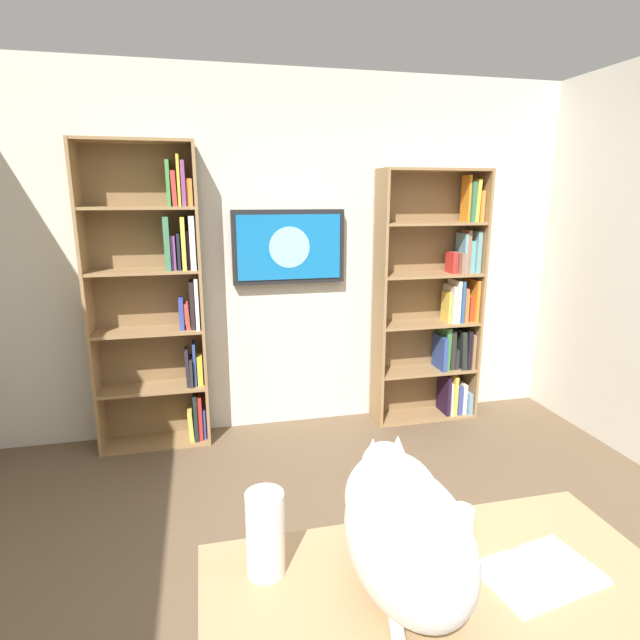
{
  "coord_description": "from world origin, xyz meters",
  "views": [
    {
      "loc": [
        0.67,
        1.66,
        1.81
      ],
      "look_at": [
        0.06,
        -1.0,
        1.14
      ],
      "focal_mm": 28.67,
      "sensor_mm": 36.0,
      "label": 1
    }
  ],
  "objects_px": {
    "desk": "(441,625)",
    "open_binder": "(540,573)",
    "paper_towel_roll": "(265,533)",
    "bookshelf_right": "(159,297)",
    "bookshelf_left": "(439,307)",
    "cat": "(402,525)",
    "wall_mounted_tv": "(289,247)",
    "coffee_mug": "(461,522)"
  },
  "relations": [
    {
      "from": "bookshelf_right",
      "to": "coffee_mug",
      "type": "distance_m",
      "value": 2.68
    },
    {
      "from": "wall_mounted_tv",
      "to": "paper_towel_roll",
      "type": "bearing_deg",
      "value": 78.75
    },
    {
      "from": "desk",
      "to": "paper_towel_roll",
      "type": "xyz_separation_m",
      "value": [
        0.47,
        -0.18,
        0.25
      ]
    },
    {
      "from": "cat",
      "to": "desk",
      "type": "bearing_deg",
      "value": 160.13
    },
    {
      "from": "open_binder",
      "to": "bookshelf_right",
      "type": "bearing_deg",
      "value": -65.49
    },
    {
      "from": "coffee_mug",
      "to": "bookshelf_left",
      "type": "bearing_deg",
      "value": -114.19
    },
    {
      "from": "cat",
      "to": "paper_towel_roll",
      "type": "xyz_separation_m",
      "value": [
        0.36,
        -0.14,
        -0.06
      ]
    },
    {
      "from": "bookshelf_right",
      "to": "wall_mounted_tv",
      "type": "distance_m",
      "value": 1.01
    },
    {
      "from": "open_binder",
      "to": "cat",
      "type": "bearing_deg",
      "value": -7.8
    },
    {
      "from": "wall_mounted_tv",
      "to": "coffee_mug",
      "type": "height_order",
      "value": "wall_mounted_tv"
    },
    {
      "from": "bookshelf_right",
      "to": "desk",
      "type": "height_order",
      "value": "bookshelf_right"
    },
    {
      "from": "bookshelf_left",
      "to": "paper_towel_roll",
      "type": "relative_size",
      "value": 7.89
    },
    {
      "from": "cat",
      "to": "open_binder",
      "type": "relative_size",
      "value": 1.83
    },
    {
      "from": "bookshelf_left",
      "to": "open_binder",
      "type": "xyz_separation_m",
      "value": [
        0.96,
        2.65,
        -0.18
      ]
    },
    {
      "from": "bookshelf_right",
      "to": "cat",
      "type": "bearing_deg",
      "value": 107.19
    },
    {
      "from": "bookshelf_left",
      "to": "wall_mounted_tv",
      "type": "bearing_deg",
      "value": -3.94
    },
    {
      "from": "desk",
      "to": "bookshelf_right",
      "type": "bearing_deg",
      "value": -70.82
    },
    {
      "from": "desk",
      "to": "cat",
      "type": "xyz_separation_m",
      "value": [
        0.11,
        -0.04,
        0.31
      ]
    },
    {
      "from": "desk",
      "to": "open_binder",
      "type": "relative_size",
      "value": 3.66
    },
    {
      "from": "open_binder",
      "to": "coffee_mug",
      "type": "height_order",
      "value": "coffee_mug"
    },
    {
      "from": "wall_mounted_tv",
      "to": "open_binder",
      "type": "xyz_separation_m",
      "value": [
        -0.26,
        2.73,
        -0.68
      ]
    },
    {
      "from": "bookshelf_right",
      "to": "bookshelf_left",
      "type": "bearing_deg",
      "value": 179.92
    },
    {
      "from": "bookshelf_right",
      "to": "wall_mounted_tv",
      "type": "relative_size",
      "value": 2.56
    },
    {
      "from": "wall_mounted_tv",
      "to": "desk",
      "type": "distance_m",
      "value": 2.83
    },
    {
      "from": "desk",
      "to": "cat",
      "type": "height_order",
      "value": "cat"
    },
    {
      "from": "bookshelf_right",
      "to": "open_binder",
      "type": "height_order",
      "value": "bookshelf_right"
    },
    {
      "from": "desk",
      "to": "open_binder",
      "type": "bearing_deg",
      "value": 177.19
    },
    {
      "from": "bookshelf_right",
      "to": "cat",
      "type": "xyz_separation_m",
      "value": [
        -0.8,
        2.59,
        -0.17
      ]
    },
    {
      "from": "wall_mounted_tv",
      "to": "open_binder",
      "type": "relative_size",
      "value": 2.33
    },
    {
      "from": "bookshelf_left",
      "to": "bookshelf_right",
      "type": "xyz_separation_m",
      "value": [
        2.16,
        -0.0,
        0.18
      ]
    },
    {
      "from": "desk",
      "to": "open_binder",
      "type": "xyz_separation_m",
      "value": [
        -0.29,
        0.01,
        0.13
      ]
    },
    {
      "from": "bookshelf_right",
      "to": "desk",
      "type": "relative_size",
      "value": 1.63
    },
    {
      "from": "open_binder",
      "to": "paper_towel_roll",
      "type": "distance_m",
      "value": 0.8
    },
    {
      "from": "bookshelf_left",
      "to": "desk",
      "type": "distance_m",
      "value": 2.93
    },
    {
      "from": "paper_towel_roll",
      "to": "desk",
      "type": "bearing_deg",
      "value": 159.48
    },
    {
      "from": "wall_mounted_tv",
      "to": "coffee_mug",
      "type": "xyz_separation_m",
      "value": [
        -0.12,
        2.51,
        -0.64
      ]
    },
    {
      "from": "desk",
      "to": "paper_towel_roll",
      "type": "relative_size",
      "value": 5.22
    },
    {
      "from": "wall_mounted_tv",
      "to": "cat",
      "type": "relative_size",
      "value": 1.27
    },
    {
      "from": "bookshelf_left",
      "to": "bookshelf_right",
      "type": "distance_m",
      "value": 2.17
    },
    {
      "from": "bookshelf_left",
      "to": "open_binder",
      "type": "distance_m",
      "value": 2.82
    },
    {
      "from": "desk",
      "to": "open_binder",
      "type": "distance_m",
      "value": 0.32
    },
    {
      "from": "wall_mounted_tv",
      "to": "desk",
      "type": "height_order",
      "value": "wall_mounted_tv"
    }
  ]
}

